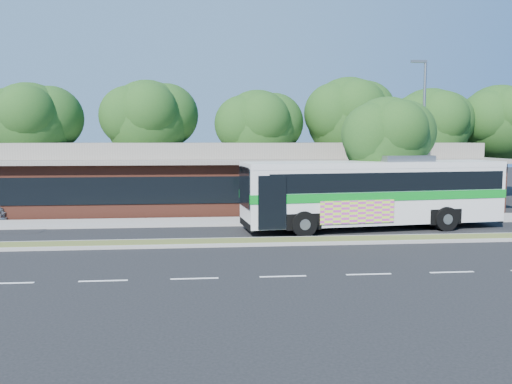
# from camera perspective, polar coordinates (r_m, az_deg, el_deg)

# --- Properties ---
(ground) EXTENTS (120.00, 120.00, 0.00)m
(ground) POSITION_cam_1_polar(r_m,az_deg,el_deg) (22.08, 1.22, -6.16)
(ground) COLOR black
(ground) RESTS_ON ground
(median_strip) EXTENTS (26.00, 1.10, 0.15)m
(median_strip) POSITION_cam_1_polar(r_m,az_deg,el_deg) (22.65, 1.05, -5.65)
(median_strip) COLOR #3F4D20
(median_strip) RESTS_ON ground
(sidewalk) EXTENTS (44.00, 2.60, 0.12)m
(sidewalk) POSITION_cam_1_polar(r_m,az_deg,el_deg) (28.33, -0.22, -3.33)
(sidewalk) COLOR gray
(sidewalk) RESTS_ON ground
(plaza_building) EXTENTS (33.20, 11.20, 4.45)m
(plaza_building) POSITION_cam_1_polar(r_m,az_deg,el_deg) (34.62, -1.17, 1.80)
(plaza_building) COLOR #5D2A1D
(plaza_building) RESTS_ON ground
(lamp_post) EXTENTS (0.93, 0.18, 9.07)m
(lamp_post) POSITION_cam_1_polar(r_m,az_deg,el_deg) (29.96, 18.50, 6.17)
(lamp_post) COLOR slate
(lamp_post) RESTS_ON ground
(tree_bg_a) EXTENTS (6.47, 5.80, 8.63)m
(tree_bg_a) POSITION_cam_1_polar(r_m,az_deg,el_deg) (38.58, -23.77, 7.29)
(tree_bg_a) COLOR black
(tree_bg_a) RESTS_ON ground
(tree_bg_b) EXTENTS (6.69, 6.00, 9.00)m
(tree_bg_b) POSITION_cam_1_polar(r_m,az_deg,el_deg) (37.86, -11.60, 8.12)
(tree_bg_b) COLOR black
(tree_bg_b) RESTS_ON ground
(tree_bg_c) EXTENTS (6.24, 5.60, 8.26)m
(tree_bg_c) POSITION_cam_1_polar(r_m,az_deg,el_deg) (36.80, 0.78, 7.45)
(tree_bg_c) COLOR black
(tree_bg_c) RESTS_ON ground
(tree_bg_d) EXTENTS (6.91, 6.20, 9.37)m
(tree_bg_d) POSITION_cam_1_polar(r_m,az_deg,el_deg) (39.18, 11.03, 8.46)
(tree_bg_d) COLOR black
(tree_bg_d) RESTS_ON ground
(tree_bg_e) EXTENTS (6.47, 5.80, 8.50)m
(tree_bg_e) POSITION_cam_1_polar(r_m,az_deg,el_deg) (40.30, 19.67, 7.19)
(tree_bg_e) COLOR black
(tree_bg_e) RESTS_ON ground
(tree_bg_f) EXTENTS (6.69, 6.00, 8.92)m
(tree_bg_f) POSITION_cam_1_polar(r_m,az_deg,el_deg) (44.02, 26.30, 7.20)
(tree_bg_f) COLOR black
(tree_bg_f) RESTS_ON ground
(transit_bus) EXTENTS (13.92, 4.59, 3.84)m
(transit_bus) POSITION_cam_1_polar(r_m,az_deg,el_deg) (26.76, 13.31, 0.44)
(transit_bus) COLOR silver
(transit_bus) RESTS_ON ground
(sidewalk_tree) EXTENTS (5.24, 4.70, 7.01)m
(sidewalk_tree) POSITION_cam_1_polar(r_m,az_deg,el_deg) (28.86, 15.25, 6.03)
(sidewalk_tree) COLOR black
(sidewalk_tree) RESTS_ON ground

